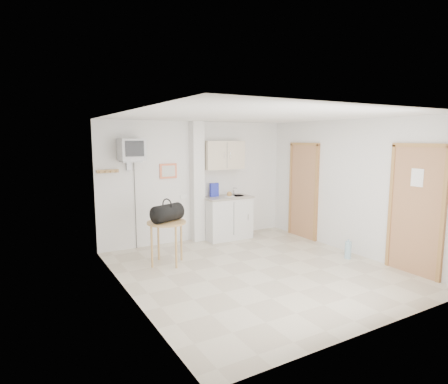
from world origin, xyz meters
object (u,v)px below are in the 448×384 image
crt_television (131,150)px  round_table (167,227)px  water_bottle (348,250)px  duffel_bag (167,213)px

crt_television → round_table: 1.64m
crt_television → water_bottle: bearing=-36.0°
duffel_bag → round_table: bearing=160.4°
crt_television → duffel_bag: size_ratio=3.53×
crt_television → duffel_bag: 1.45m
round_table → water_bottle: bearing=-24.9°
round_table → duffel_bag: size_ratio=1.23×
crt_television → round_table: (0.28, -0.97, -1.29)m
crt_television → duffel_bag: crt_television is taller
duffel_bag → crt_television: bearing=84.8°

